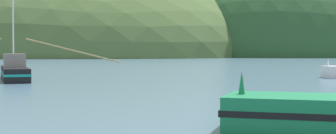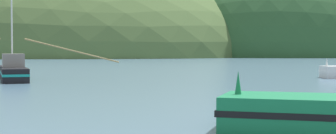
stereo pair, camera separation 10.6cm
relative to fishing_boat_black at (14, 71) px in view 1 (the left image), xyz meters
name	(u,v)px [view 1 (the left image)]	position (x,y,z in m)	size (l,w,h in m)	color
hill_mid_left	(285,57)	(57.07, 147.73, -0.72)	(100.78, 80.62, 70.18)	#2D562D
hill_far_left	(67,56)	(-27.01, 152.37, -0.72)	(154.79, 123.84, 71.55)	#516B38
fishing_boat_black	(14,71)	(0.00, 0.00, 0.00)	(16.32, 10.62, 7.45)	black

